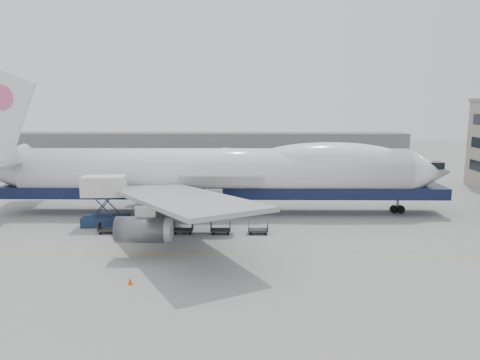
{
  "coord_description": "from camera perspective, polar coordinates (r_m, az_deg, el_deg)",
  "views": [
    {
      "loc": [
        4.28,
        -50.84,
        15.36
      ],
      "look_at": [
        3.47,
        6.0,
        5.6
      ],
      "focal_mm": 35.0,
      "sensor_mm": 36.0,
      "label": 1
    }
  ],
  "objects": [
    {
      "name": "dolly_3",
      "position": [
        54.59,
        -2.39,
        -6.02
      ],
      "size": [
        2.3,
        1.35,
        1.3
      ],
      "color": "#2D2D30",
      "rests_on": "ground"
    },
    {
      "name": "catering_truck",
      "position": [
        59.69,
        -16.19,
        -2.15
      ],
      "size": [
        5.63,
        4.04,
        6.21
      ],
      "rotation": [
        0.0,
        0.0,
        0.05
      ],
      "color": "#182A49",
      "rests_on": "ground"
    },
    {
      "name": "airliner",
      "position": [
        63.69,
        -2.47,
        0.94
      ],
      "size": [
        67.0,
        55.3,
        19.98
      ],
      "color": "white",
      "rests_on": "ground"
    },
    {
      "name": "ground",
      "position": [
        53.28,
        -3.86,
        -7.03
      ],
      "size": [
        260.0,
        260.0,
        0.0
      ],
      "primitive_type": "plane",
      "color": "gray",
      "rests_on": "ground"
    },
    {
      "name": "dolly_2",
      "position": [
        55.01,
        -6.94,
        -5.97
      ],
      "size": [
        2.3,
        1.35,
        1.3
      ],
      "color": "#2D2D30",
      "rests_on": "ground"
    },
    {
      "name": "dolly_1",
      "position": [
        55.76,
        -11.4,
        -5.87
      ],
      "size": [
        2.3,
        1.35,
        1.3
      ],
      "color": "#2D2D30",
      "rests_on": "ground"
    },
    {
      "name": "apron_line",
      "position": [
        47.58,
        -4.44,
        -9.11
      ],
      "size": [
        60.0,
        0.15,
        0.01
      ],
      "primitive_type": "cube",
      "color": "gold",
      "rests_on": "ground"
    },
    {
      "name": "traffic_cone",
      "position": [
        41.31,
        -13.25,
        -11.91
      ],
      "size": [
        0.42,
        0.42,
        0.62
      ],
      "rotation": [
        0.0,
        0.0,
        0.08
      ],
      "color": "#FF4D0D",
      "rests_on": "ground"
    },
    {
      "name": "hangar",
      "position": [
        122.25,
        -5.91,
        4.13
      ],
      "size": [
        110.0,
        8.0,
        7.0
      ],
      "primitive_type": "cube",
      "color": "slate",
      "rests_on": "ground"
    },
    {
      "name": "dolly_0",
      "position": [
        56.83,
        -15.72,
        -5.75
      ],
      "size": [
        2.3,
        1.35,
        1.3
      ],
      "color": "#2D2D30",
      "rests_on": "ground"
    },
    {
      "name": "dolly_4",
      "position": [
        54.53,
        2.21,
        -6.04
      ],
      "size": [
        2.3,
        1.35,
        1.3
      ],
      "color": "#2D2D30",
      "rests_on": "ground"
    }
  ]
}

